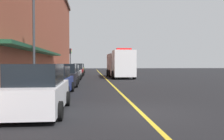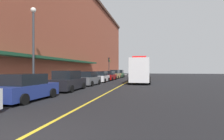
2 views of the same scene
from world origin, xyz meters
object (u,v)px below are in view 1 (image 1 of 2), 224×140
at_px(parked_car_2, 65,76).
at_px(parked_car_3, 71,73).
at_px(parked_car_6, 78,69).
at_px(street_lamp_left, 34,28).
at_px(parked_car_5, 77,71).
at_px(parking_meter_0, 51,72).
at_px(parked_car_0, 38,90).
at_px(box_truck, 120,64).
at_px(parked_car_4, 74,72).
at_px(parking_meter_1, 60,70).
at_px(parked_car_7, 80,69).
at_px(traffic_light_near, 70,56).
at_px(parked_car_1, 54,81).

distance_m(parked_car_2, parked_car_3, 5.58).
bearing_deg(parked_car_6, parked_car_3, -179.44).
bearing_deg(parked_car_2, street_lamp_left, 136.68).
relative_size(parked_car_5, parking_meter_0, 3.47).
bearing_deg(parked_car_0, parking_meter_0, 6.65).
xyz_separation_m(parked_car_0, parked_car_6, (-0.06, 32.79, -0.00)).
bearing_deg(parked_car_5, box_truck, -129.43).
bearing_deg(parked_car_3, parked_car_5, 1.46).
bearing_deg(parked_car_4, parked_car_6, -1.32).
bearing_deg(parking_meter_1, parked_car_2, -80.41).
distance_m(parked_car_7, street_lamp_left, 29.97).
xyz_separation_m(parked_car_6, parking_meter_0, (-1.41, -20.30, 0.20)).
height_order(parked_car_6, parking_meter_0, parked_car_6).
relative_size(parked_car_3, box_truck, 0.50).
bearing_deg(parking_meter_0, traffic_light_near, 89.83).
height_order(parked_car_1, traffic_light_near, traffic_light_near).
distance_m(parked_car_4, box_truck, 6.02).
bearing_deg(street_lamp_left, box_truck, 59.06).
relative_size(parked_car_7, parking_meter_0, 3.37).
bearing_deg(parked_car_6, parked_car_4, -179.63).
distance_m(parked_car_1, parked_car_7, 32.94).
distance_m(box_truck, street_lamp_left, 15.64).
height_order(parking_meter_1, traffic_light_near, traffic_light_near).
xyz_separation_m(parked_car_0, parking_meter_1, (-1.47, 19.07, 0.20)).
xyz_separation_m(parked_car_6, box_truck, (5.91, -11.02, 0.89)).
bearing_deg(parked_car_1, street_lamp_left, 32.42).
bearing_deg(parked_car_7, parked_car_0, 178.09).
xyz_separation_m(parked_car_3, street_lamp_left, (-2.02, -7.77, 3.60)).
height_order(parked_car_1, box_truck, box_truck).
bearing_deg(parked_car_5, parked_car_1, -179.01).
bearing_deg(parked_car_2, parked_car_3, -1.02).
relative_size(parked_car_2, parked_car_7, 1.02).
bearing_deg(traffic_light_near, parked_car_0, -87.54).
bearing_deg(parked_car_0, parked_car_1, 1.63).
relative_size(parked_car_5, street_lamp_left, 0.66).
xyz_separation_m(parked_car_6, traffic_light_near, (-1.35, -0.04, 2.30)).
xyz_separation_m(parked_car_1, parked_car_2, (0.10, 5.45, 0.07)).
distance_m(parked_car_1, parked_car_6, 27.50).
relative_size(parking_meter_1, traffic_light_near, 0.31).
bearing_deg(parked_car_3, traffic_light_near, 6.40).
relative_size(parked_car_0, parked_car_3, 1.02).
relative_size(parked_car_4, box_truck, 0.47).
xyz_separation_m(parked_car_2, parking_meter_0, (-1.41, 1.75, 0.20)).
relative_size(parked_car_1, street_lamp_left, 0.64).
bearing_deg(parked_car_6, parked_car_1, -179.68).
height_order(parking_meter_0, traffic_light_near, traffic_light_near).
bearing_deg(parked_car_0, box_truck, -15.12).
xyz_separation_m(parking_meter_0, street_lamp_left, (-0.60, -3.94, 3.34)).
bearing_deg(parked_car_4, parking_meter_1, 151.47).
bearing_deg(parked_car_6, parked_car_0, -179.38).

